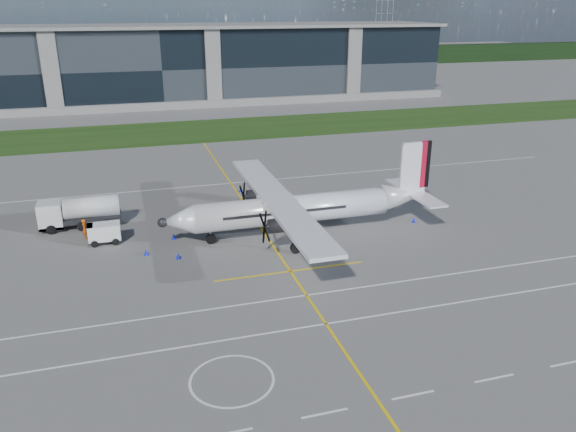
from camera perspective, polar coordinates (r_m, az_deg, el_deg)
ground at (r=86.22m, az=-10.65°, el=7.30°), size 400.00×400.00×0.00m
grass_strip at (r=93.99m, az=-11.21°, el=8.37°), size 400.00×18.00×0.04m
terminal_building at (r=124.44m, az=-13.06°, el=14.67°), size 120.00×20.00×15.00m
tree_line at (r=184.51m, az=-14.39°, el=14.95°), size 400.00×6.00×6.00m
pylon_east at (r=214.97m, az=9.74°, el=19.22°), size 9.00×4.60×30.00m
yellow_taxiway_centerline at (r=58.12m, az=-4.32°, el=1.09°), size 0.20×70.00×0.01m
white_lane_line at (r=36.37m, az=-0.67°, el=-11.61°), size 90.00×0.15×0.01m
turboprop_aircraft at (r=49.58m, az=1.47°, el=2.39°), size 24.91×25.83×7.75m
fuel_tanker_truck at (r=55.39m, az=-20.94°, el=0.29°), size 7.57×2.46×2.84m
baggage_tug at (r=51.13m, az=-18.14°, el=-1.69°), size 2.89×1.73×1.73m
ground_crew_person at (r=52.44m, az=-19.95°, el=-1.13°), size 0.67×0.90×2.12m
safety_cone_nose_port at (r=46.69m, az=-11.07°, el=-3.99°), size 0.36×0.36×0.50m
safety_cone_tail at (r=54.68m, az=12.69°, el=-0.38°), size 0.36×0.36×0.50m
safety_cone_nose_stbd at (r=50.62m, az=-11.53°, el=-2.03°), size 0.36×0.36×0.50m
safety_cone_fwd at (r=47.96m, az=-14.22°, el=-3.57°), size 0.36×0.36×0.50m
safety_cone_stbdwing at (r=62.31m, az=-4.86°, el=2.68°), size 0.36×0.36×0.50m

